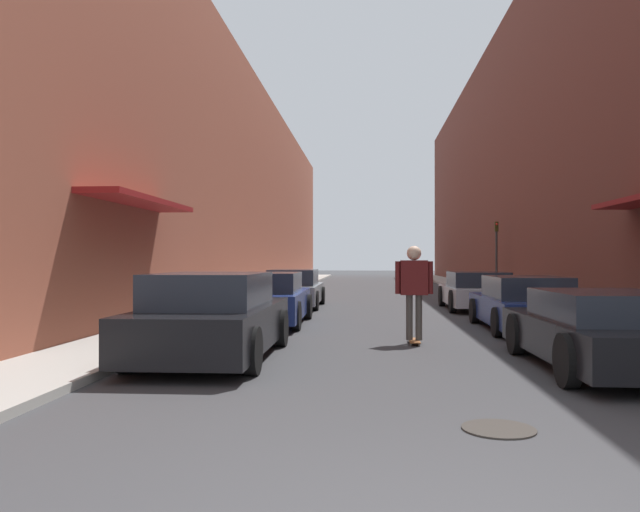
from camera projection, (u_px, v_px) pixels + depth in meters
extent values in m
plane|color=#38383A|center=(380.00, 298.00, 26.19)|extent=(126.29, 126.29, 0.00)
cube|color=#A3A099|center=(281.00, 289.00, 32.30)|extent=(1.80, 57.40, 0.12)
cube|color=#A3A099|center=(477.00, 290.00, 31.53)|extent=(1.80, 57.40, 0.12)
cube|color=brown|center=(226.00, 189.00, 32.56)|extent=(4.00, 57.40, 10.59)
cube|color=maroon|center=(141.00, 202.00, 13.76)|extent=(1.00, 4.80, 0.12)
cube|color=brown|center=(535.00, 162.00, 31.33)|extent=(4.00, 57.40, 13.08)
cube|color=black|center=(214.00, 326.00, 10.23)|extent=(1.90, 4.70, 0.67)
cube|color=#232833|center=(211.00, 290.00, 10.00)|extent=(1.66, 2.45, 0.54)
cylinder|color=black|center=(186.00, 327.00, 11.75)|extent=(0.18, 0.68, 0.68)
cylinder|color=black|center=(282.00, 328.00, 11.61)|extent=(0.18, 0.68, 0.68)
cylinder|color=black|center=(126.00, 350.00, 8.86)|extent=(0.18, 0.68, 0.68)
cylinder|color=black|center=(253.00, 351.00, 8.71)|extent=(0.18, 0.68, 0.68)
cube|color=navy|center=(265.00, 304.00, 15.59)|extent=(2.03, 4.52, 0.64)
cube|color=#232833|center=(264.00, 282.00, 15.37)|extent=(1.75, 2.37, 0.48)
cylinder|color=black|center=(239.00, 306.00, 17.04)|extent=(0.18, 0.67, 0.67)
cylinder|color=black|center=(308.00, 307.00, 16.90)|extent=(0.18, 0.67, 0.67)
cylinder|color=black|center=(214.00, 315.00, 14.28)|extent=(0.18, 0.67, 0.67)
cylinder|color=black|center=(296.00, 316.00, 14.13)|extent=(0.18, 0.67, 0.67)
cube|color=gray|center=(294.00, 293.00, 21.16)|extent=(1.77, 4.56, 0.59)
cube|color=#232833|center=(294.00, 277.00, 20.93)|extent=(1.54, 2.38, 0.51)
cylinder|color=black|center=(276.00, 295.00, 22.62)|extent=(0.18, 0.63, 0.63)
cylinder|color=black|center=(322.00, 295.00, 22.49)|extent=(0.18, 0.63, 0.63)
cylinder|color=black|center=(263.00, 300.00, 19.82)|extent=(0.18, 0.63, 0.63)
cylinder|color=black|center=(315.00, 301.00, 19.69)|extent=(0.18, 0.63, 0.63)
cube|color=black|center=(601.00, 338.00, 9.16)|extent=(1.91, 4.51, 0.55)
cube|color=#232833|center=(607.00, 306.00, 8.93)|extent=(1.66, 2.35, 0.42)
cylinder|color=black|center=(515.00, 334.00, 10.61)|extent=(0.18, 0.70, 0.70)
cylinder|color=black|center=(626.00, 335.00, 10.47)|extent=(0.18, 0.70, 0.70)
cylinder|color=black|center=(567.00, 361.00, 7.84)|extent=(0.18, 0.70, 0.70)
cube|color=navy|center=(523.00, 310.00, 14.34)|extent=(1.82, 4.64, 0.57)
cube|color=#232833|center=(525.00, 287.00, 14.11)|extent=(1.58, 2.42, 0.49)
cylinder|color=black|center=(474.00, 311.00, 15.83)|extent=(0.18, 0.63, 0.63)
cylinder|color=black|center=(544.00, 311.00, 15.70)|extent=(0.18, 0.63, 0.63)
cylinder|color=black|center=(498.00, 322.00, 12.98)|extent=(0.18, 0.63, 0.63)
cylinder|color=black|center=(583.00, 323.00, 12.84)|extent=(0.18, 0.63, 0.63)
cube|color=#B7B7BC|center=(476.00, 295.00, 20.10)|extent=(1.94, 4.43, 0.56)
cube|color=#232833|center=(478.00, 279.00, 19.88)|extent=(1.70, 2.31, 0.47)
cylinder|color=black|center=(442.00, 296.00, 21.54)|extent=(0.18, 0.70, 0.70)
cylinder|color=black|center=(497.00, 296.00, 21.39)|extent=(0.18, 0.70, 0.70)
cylinder|color=black|center=(453.00, 301.00, 18.80)|extent=(0.18, 0.70, 0.70)
cylinder|color=black|center=(516.00, 302.00, 18.66)|extent=(0.18, 0.70, 0.70)
cube|color=brown|center=(414.00, 340.00, 11.96)|extent=(0.20, 0.78, 0.02)
cylinder|color=beige|center=(409.00, 341.00, 12.22)|extent=(0.03, 0.06, 0.06)
cylinder|color=beige|center=(417.00, 341.00, 12.21)|extent=(0.03, 0.06, 0.06)
cylinder|color=beige|center=(411.00, 344.00, 11.72)|extent=(0.03, 0.06, 0.06)
cylinder|color=beige|center=(419.00, 344.00, 11.71)|extent=(0.03, 0.06, 0.06)
cylinder|color=#47423D|center=(409.00, 317.00, 11.97)|extent=(0.13, 0.13, 0.87)
cylinder|color=#47423D|center=(419.00, 317.00, 11.96)|extent=(0.13, 0.13, 0.87)
cube|color=maroon|center=(414.00, 278.00, 11.97)|extent=(0.52, 0.23, 0.66)
sphere|color=beige|center=(414.00, 253.00, 11.97)|extent=(0.28, 0.28, 0.28)
cylinder|color=maroon|center=(398.00, 278.00, 11.99)|extent=(0.10, 0.10, 0.63)
cylinder|color=maroon|center=(430.00, 278.00, 11.95)|extent=(0.10, 0.10, 0.63)
cylinder|color=#332D28|center=(499.00, 429.00, 5.93)|extent=(0.70, 0.70, 0.02)
cylinder|color=#2D2D2D|center=(496.00, 257.00, 28.31)|extent=(0.10, 0.10, 3.21)
cube|color=#332D0F|center=(496.00, 227.00, 28.32)|extent=(0.16, 0.16, 0.45)
sphere|color=red|center=(497.00, 224.00, 28.23)|extent=(0.11, 0.11, 0.11)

